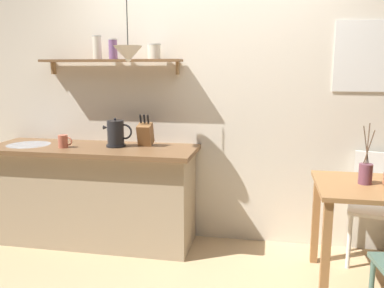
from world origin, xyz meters
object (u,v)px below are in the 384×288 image
Objects in this scene: knife_block at (145,134)px; pendant_lamp at (128,54)px; dining_chair_far at (375,201)px; twig_vase at (365,173)px; electric_kettle at (116,134)px; coffee_mug_by_sink at (63,141)px.

pendant_lamp is at bearing -106.78° from knife_block.
twig_vase is (-0.19, -0.42, 0.34)m from dining_chair_far.
pendant_lamp reaches higher than twig_vase.
dining_chair_far is at bearing 66.12° from twig_vase.
knife_block is 0.57× the size of pendant_lamp.
twig_vase reaches higher than knife_block.
electric_kettle is at bearing -178.07° from dining_chair_far.
twig_vase is at bearing -113.88° from dining_chair_far.
knife_block is at bearing 73.22° from pendant_lamp.
coffee_mug_by_sink is 0.26× the size of pendant_lamp.
dining_chair_far is at bearing 4.43° from coffee_mug_by_sink.
dining_chair_far is 0.57m from twig_vase.
twig_vase is 3.41× the size of coffee_mug_by_sink.
twig_vase is 0.88× the size of pendant_lamp.
electric_kettle is (-1.98, 0.35, 0.16)m from twig_vase.
pendant_lamp reaches higher than coffee_mug_by_sink.
dining_chair_far is 1.80× the size of pendant_lamp.
pendant_lamp is (-1.99, -0.21, 1.17)m from dining_chair_far.
pendant_lamp is at bearing -0.45° from coffee_mug_by_sink.
pendant_lamp reaches higher than dining_chair_far.
twig_vase is at bearing -10.01° from electric_kettle.
coffee_mug_by_sink is at bearing 179.55° from pendant_lamp.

